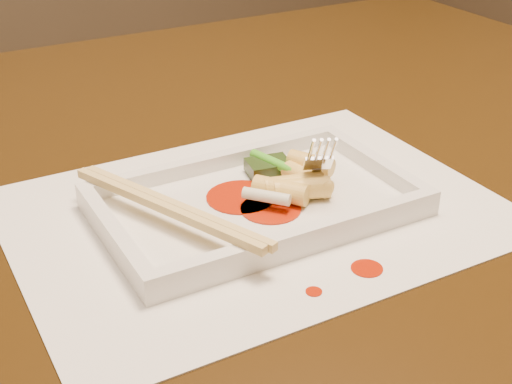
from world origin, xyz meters
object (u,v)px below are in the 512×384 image
table (144,268)px  placemat (256,211)px  plate_base (256,207)px  chopstick_a (164,208)px  fork (318,98)px

table → placemat: (0.07, -0.11, 0.10)m
placemat → plate_base: plate_base is taller
table → chopstick_a: 0.17m
plate_base → fork: (0.07, 0.02, 0.08)m
plate_base → fork: size_ratio=1.86×
table → fork: bearing=-34.3°
table → plate_base: (0.07, -0.11, 0.11)m
table → plate_base: size_ratio=5.38×
table → placemat: 0.16m
chopstick_a → table: bearing=81.7°
placemat → plate_base: size_ratio=1.54×
plate_base → fork: fork is taller
plate_base → chopstick_a: 0.08m
placemat → chopstick_a: (-0.08, -0.00, 0.03)m
table → chopstick_a: (-0.02, -0.11, 0.13)m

